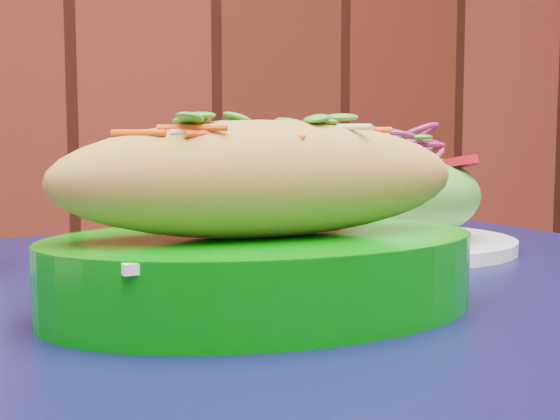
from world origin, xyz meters
name	(u,v)px	position (x,y,z in m)	size (l,w,h in m)	color
cafe_table	(324,408)	(-0.37, 1.35, 0.66)	(0.91, 0.91, 0.75)	black
banh_mi_basket	(263,231)	(-0.43, 1.31, 0.80)	(0.29, 0.19, 0.13)	#007404
salad_plate	(401,204)	(-0.22, 1.51, 0.79)	(0.22, 0.22, 0.12)	white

